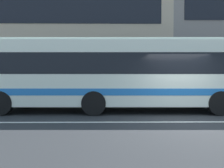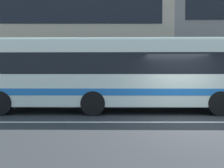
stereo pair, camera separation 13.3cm
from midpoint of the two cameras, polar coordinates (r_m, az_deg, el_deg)
The scene contains 4 objects.
ground_plane at distance 7.97m, azimuth 20.63°, elevation -9.59°, with size 160.00×160.00×0.00m, color #282A2C.
lane_centre_line at distance 7.96m, azimuth 20.63°, elevation -9.56°, with size 60.00×0.16×0.01m, color silver.
apartment_block_left at distance 23.46m, azimuth -18.22°, elevation 12.56°, with size 24.31×10.50×12.00m.
transit_bus at distance 9.83m, azimuth -0.04°, elevation 3.02°, with size 11.02×2.75×3.21m.
Camera 2 is at (-2.69, -7.31, 1.54)m, focal length 34.04 mm.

